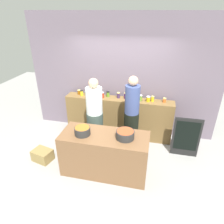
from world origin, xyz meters
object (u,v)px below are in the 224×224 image
Objects in this scene: preserve_jar_1 at (82,93)px; preserve_jar_6 at (118,95)px; preserve_jar_4 at (102,95)px; cook_with_tongs at (95,119)px; preserve_jar_7 at (126,96)px; preserve_jar_9 at (140,98)px; preserve_jar_11 at (153,99)px; preserve_jar_10 at (148,99)px; preserve_jar_2 at (87,93)px; preserve_jar_12 at (164,100)px; cooking_pot_left at (82,131)px; bread_crate at (43,155)px; preserve_jar_3 at (93,95)px; preserve_jar_0 at (79,92)px; chalkboard_sign at (186,137)px; preserve_jar_8 at (132,98)px; preserve_jar_5 at (108,94)px; cooking_pot_center at (125,135)px; cook_in_cap at (131,120)px.

preserve_jar_6 is (0.94, 0.07, 0.00)m from preserve_jar_1.
cook_with_tongs is (0.00, -0.67, -0.33)m from preserve_jar_4.
preserve_jar_7 is 0.37m from preserve_jar_9.
preserve_jar_10 is at bearing -162.67° from preserve_jar_11.
preserve_jar_2 is 0.72× the size of preserve_jar_9.
cooking_pot_left is at bearing -135.37° from preserve_jar_12.
preserve_jar_1 is 1.76m from bread_crate.
preserve_jar_7 is (0.81, 0.05, 0.02)m from preserve_jar_3.
preserve_jar_9 is at bearing 36.76° from cook_with_tongs.
preserve_jar_0 is 0.13m from preserve_jar_1.
preserve_jar_0 is at bearing 168.19° from chalkboard_sign.
preserve_jar_4 is 0.97× the size of preserve_jar_7.
preserve_jar_2 is 0.91× the size of preserve_jar_12.
preserve_jar_8 is 0.37× the size of cooking_pot_left.
cook_with_tongs is at bearing -59.58° from preserve_jar_2.
bread_crate is (-1.76, -1.40, -0.98)m from preserve_jar_8.
preserve_jar_3 is (0.41, -0.06, -0.01)m from preserve_jar_0.
preserve_jar_4 is 1.31× the size of preserve_jar_12.
preserve_jar_5 is 0.84m from cook_with_tongs.
preserve_jar_7 is at bearing -2.86° from preserve_jar_5.
bread_crate is at bearing -119.43° from preserve_jar_3.
preserve_jar_6 reaches higher than preserve_jar_3.
preserve_jar_11 reaches higher than preserve_jar_0.
preserve_jar_7 is 0.44× the size of cooking_pot_center.
preserve_jar_0 is at bearing 171.91° from preserve_jar_4.
preserve_jar_0 is 0.77× the size of preserve_jar_7.
cook_with_tongs is 1.84× the size of chalkboard_sign.
preserve_jar_3 is at bearing -169.07° from preserve_jar_5.
cook_with_tongs is (-0.94, -0.70, -0.32)m from preserve_jar_9.
preserve_jar_1 is 1.67m from preserve_jar_10.
preserve_jar_7 is 0.09× the size of cook_with_tongs.
preserve_jar_4 is 1.03× the size of preserve_jar_6.
cooking_pot_left is 0.17× the size of cook_with_tongs.
cooking_pot_left is 0.89× the size of cooking_pot_center.
preserve_jar_10 is 1.43m from cooking_pot_center.
preserve_jar_3 is at bearing -179.20° from preserve_jar_8.
preserve_jar_8 is 1.07m from cook_with_tongs.
preserve_jar_12 is (0.56, 0.03, -0.01)m from preserve_jar_9.
preserve_jar_0 is 0.41m from preserve_jar_3.
chalkboard_sign is (1.30, -0.51, -0.62)m from preserve_jar_8.
preserve_jar_6 is (0.63, 0.05, 0.02)m from preserve_jar_3.
cook_with_tongs is (-0.57, -0.74, -0.33)m from preserve_jar_7.
cook_in_cap reaches higher than preserve_jar_8.
preserve_jar_1 is 1.55m from cooking_pot_left.
cook_with_tongs reaches higher than preserve_jar_12.
preserve_jar_7 reaches higher than cooking_pot_left.
preserve_jar_3 is 1.49m from cooking_pot_left.
cook_with_tongs reaches higher than preserve_jar_3.
cooking_pot_left is (-0.94, -1.46, -0.17)m from preserve_jar_9.
cooking_pot_center is at bearing -95.26° from preserve_jar_9.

